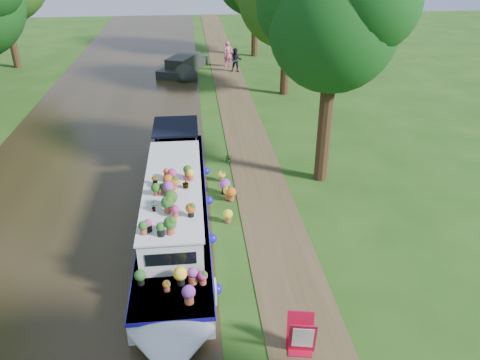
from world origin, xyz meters
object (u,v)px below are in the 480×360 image
object	(u,v)px
pedestrian_pink	(228,54)
sandwich_board	(301,336)
second_boat	(184,66)
plant_boat	(175,210)
pedestrian_dark	(236,60)

from	to	relation	value
pedestrian_pink	sandwich_board	bearing A→B (deg)	-107.50
second_boat	pedestrian_pink	world-z (taller)	pedestrian_pink
sandwich_board	pedestrian_pink	size ratio (longest dim) A/B	0.55
plant_boat	sandwich_board	world-z (taller)	plant_boat
plant_boat	sandwich_board	bearing A→B (deg)	-61.13
sandwich_board	pedestrian_dark	size ratio (longest dim) A/B	0.59
pedestrian_pink	pedestrian_dark	world-z (taller)	pedestrian_pink
sandwich_board	plant_boat	bearing A→B (deg)	129.38
plant_boat	second_boat	xyz separation A→B (m)	(0.22, 21.52, -0.34)
plant_boat	second_boat	size ratio (longest dim) A/B	1.97
second_boat	pedestrian_pink	xyz separation A→B (m)	(3.48, 1.34, 0.49)
sandwich_board	pedestrian_pink	distance (m)	28.62
pedestrian_pink	plant_boat	bearing A→B (deg)	-115.63
second_boat	pedestrian_dark	xyz separation A→B (m)	(3.93, -0.40, 0.41)
sandwich_board	pedestrian_dark	bearing A→B (deg)	98.42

